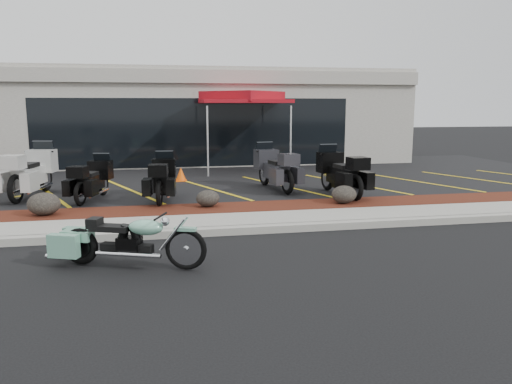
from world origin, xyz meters
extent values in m
plane|color=black|center=(0.00, 0.00, 0.00)|extent=(90.00, 90.00, 0.00)
cube|color=gray|center=(0.00, 0.90, 0.07)|extent=(24.00, 0.25, 0.15)
cube|color=gray|center=(0.00, 1.60, 0.07)|extent=(24.00, 1.20, 0.15)
cube|color=#3B0F0D|center=(0.00, 2.80, 0.08)|extent=(24.00, 1.20, 0.16)
cube|color=black|center=(0.00, 8.20, 0.07)|extent=(26.00, 9.60, 0.15)
cube|color=gray|center=(0.00, 14.50, 2.00)|extent=(18.00, 8.00, 4.00)
cube|color=black|center=(0.00, 10.52, 1.50)|extent=(12.00, 0.06, 2.60)
cube|color=gray|center=(0.00, 10.49, 3.60)|extent=(18.00, 0.30, 0.50)
ellipsoid|color=black|center=(-3.95, 2.71, 0.41)|extent=(0.71, 0.59, 0.50)
ellipsoid|color=black|center=(-0.33, 2.95, 0.36)|extent=(0.56, 0.47, 0.40)
ellipsoid|color=black|center=(3.00, 2.71, 0.38)|extent=(0.62, 0.52, 0.44)
cone|color=#FF5808|center=(-0.76, 7.24, 0.37)|extent=(0.39, 0.39, 0.44)
cylinder|color=silver|center=(0.22, 8.10, 1.34)|extent=(0.06, 0.06, 2.37)
cylinder|color=silver|center=(3.10, 8.14, 1.34)|extent=(0.06, 0.06, 2.37)
cylinder|color=silver|center=(0.18, 10.99, 1.34)|extent=(0.06, 0.06, 2.37)
cylinder|color=silver|center=(3.07, 11.03, 1.34)|extent=(0.06, 0.06, 2.37)
cube|color=maroon|center=(1.64, 9.56, 2.68)|extent=(3.13, 3.13, 0.12)
cube|color=maroon|center=(1.64, 9.56, 2.85)|extent=(3.21, 3.21, 0.36)
camera|label=1|loc=(-1.46, -8.68, 2.55)|focal=35.00mm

